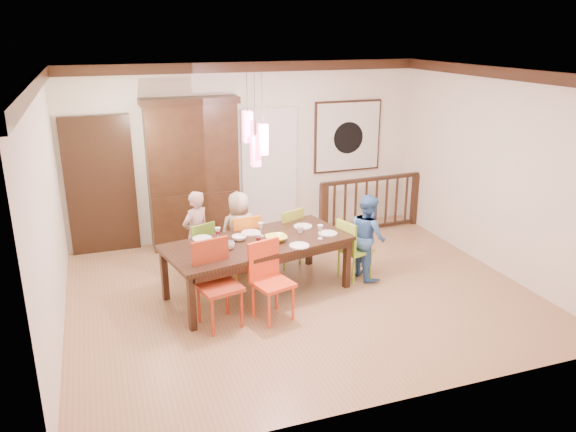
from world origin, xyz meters
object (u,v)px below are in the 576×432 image
object	(u,v)px
chair_end_right	(355,245)
person_far_mid	(239,232)
china_hutch	(193,173)
person_end_right	(368,236)
chair_far_left	(197,245)
person_far_left	(196,234)
balustrade	(371,203)
dining_table	(257,246)

from	to	relation	value
chair_end_right	person_far_mid	bearing A→B (deg)	44.99
china_hutch	person_end_right	xyz separation A→B (m)	(2.07, -2.10, -0.59)
chair_far_left	person_far_left	xyz separation A→B (m)	(-0.00, 0.04, 0.15)
chair_far_left	person_end_right	bearing A→B (deg)	138.62
chair_far_left	balustrade	size ratio (longest dim) A/B	0.42
person_far_left	person_end_right	world-z (taller)	person_far_left
chair_end_right	chair_far_left	bearing A→B (deg)	53.27
dining_table	balustrade	bearing A→B (deg)	22.31
china_hutch	person_far_mid	size ratio (longest dim) A/B	2.01
dining_table	person_end_right	size ratio (longest dim) A/B	2.13
dining_table	chair_end_right	size ratio (longest dim) A/B	2.96
chair_far_left	person_far_left	world-z (taller)	person_far_left
chair_far_left	person_far_mid	xyz separation A→B (m)	(0.62, 0.02, 0.12)
balustrade	person_far_left	xyz separation A→B (m)	(-3.25, -0.91, 0.13)
china_hutch	person_end_right	size ratio (longest dim) A/B	1.97
chair_end_right	person_end_right	bearing A→B (deg)	-108.59
dining_table	china_hutch	size ratio (longest dim) A/B	1.08
dining_table	person_end_right	world-z (taller)	person_end_right
dining_table	china_hutch	xyz separation A→B (m)	(-0.44, 2.11, 0.53)
person_far_left	person_far_mid	distance (m)	0.63
china_hutch	person_far_mid	distance (m)	1.47
chair_far_left	balustrade	bearing A→B (deg)	174.39
chair_far_left	person_far_left	bearing A→B (deg)	-110.26
china_hutch	person_far_mid	xyz separation A→B (m)	(0.41, -1.28, -0.61)
person_end_right	chair_end_right	bearing A→B (deg)	84.95
dining_table	china_hutch	world-z (taller)	china_hutch
chair_far_left	china_hutch	world-z (taller)	china_hutch
chair_far_left	person_end_right	size ratio (longest dim) A/B	0.69
balustrade	person_end_right	xyz separation A→B (m)	(-0.96, -1.76, 0.11)
person_far_left	balustrade	bearing A→B (deg)	164.24
chair_end_right	person_end_right	distance (m)	0.21
balustrade	person_far_mid	xyz separation A→B (m)	(-2.62, -0.93, 0.10)
dining_table	china_hutch	bearing A→B (deg)	89.86
china_hutch	balustrade	bearing A→B (deg)	-6.51
chair_far_left	chair_end_right	world-z (taller)	chair_end_right
person_far_mid	person_end_right	world-z (taller)	person_end_right
chair_far_left	person_far_mid	bearing A→B (deg)	160.07
person_far_mid	chair_far_left	bearing A→B (deg)	-1.63
chair_end_right	person_far_mid	distance (m)	1.68
person_far_left	chair_far_left	bearing A→B (deg)	60.28
person_end_right	balustrade	bearing A→B (deg)	-31.20
chair_end_right	person_far_left	distance (m)	2.26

